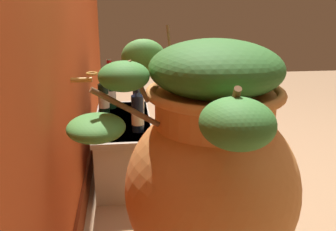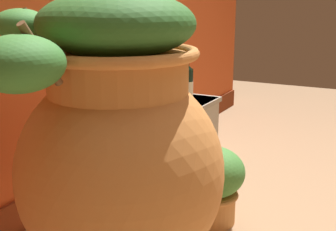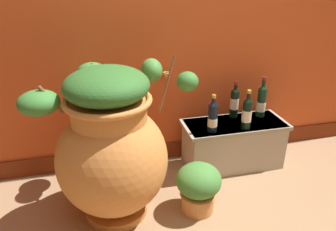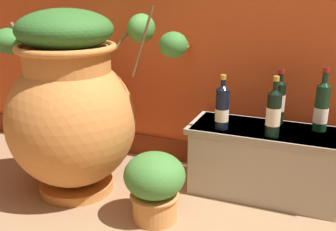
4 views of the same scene
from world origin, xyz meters
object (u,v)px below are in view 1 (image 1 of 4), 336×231
(terracotta_urn, at_px, (210,168))
(wine_bottle_left, at_px, (138,111))
(wine_bottle_right, at_px, (104,98))
(potted_shrub, at_px, (209,175))
(wine_bottle_middle, at_px, (138,97))
(wine_bottle_back, at_px, (110,89))

(terracotta_urn, bearing_deg, wine_bottle_left, 18.57)
(wine_bottle_right, xyz_separation_m, potted_shrub, (-0.49, -0.58, -0.33))
(wine_bottle_middle, relative_size, wine_bottle_right, 1.02)
(terracotta_urn, xyz_separation_m, wine_bottle_back, (1.26, 0.43, 0.01))
(terracotta_urn, xyz_separation_m, wine_bottle_left, (0.77, 0.26, -0.00))
(wine_bottle_middle, xyz_separation_m, potted_shrub, (-0.49, -0.36, -0.32))
(terracotta_urn, bearing_deg, wine_bottle_back, 18.73)
(terracotta_urn, height_order, wine_bottle_right, terracotta_urn)
(terracotta_urn, height_order, wine_bottle_left, terracotta_urn)
(potted_shrub, bearing_deg, wine_bottle_right, 49.93)
(wine_bottle_left, xyz_separation_m, wine_bottle_right, (0.26, 0.20, 0.01))
(wine_bottle_left, distance_m, wine_bottle_back, 0.52)
(terracotta_urn, bearing_deg, wine_bottle_right, 24.12)
(terracotta_urn, distance_m, wine_bottle_back, 1.33)
(terracotta_urn, relative_size, wine_bottle_right, 3.61)
(terracotta_urn, distance_m, wine_bottle_right, 1.13)
(terracotta_urn, distance_m, potted_shrub, 0.64)
(terracotta_urn, height_order, potted_shrub, terracotta_urn)
(wine_bottle_back, relative_size, potted_shrub, 0.96)
(terracotta_urn, xyz_separation_m, wine_bottle_middle, (1.04, 0.24, 0.01))
(wine_bottle_right, height_order, wine_bottle_back, wine_bottle_back)
(wine_bottle_middle, bearing_deg, wine_bottle_back, 39.78)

